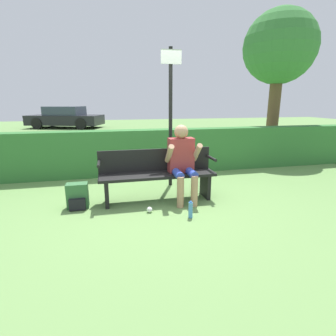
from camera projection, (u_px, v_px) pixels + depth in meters
The scene contains 10 objects.
ground_plane at pixel (158, 200), 4.44m from camera, with size 40.00×40.00×0.00m, color #668E4C.
hedge_back at pixel (143, 152), 6.00m from camera, with size 12.00×0.40×1.01m.
park_bench at pixel (157, 173), 4.38m from camera, with size 1.92×0.43×0.85m.
person_seated at pixel (182, 159), 4.31m from camera, with size 0.55×0.57×1.26m.
backpack at pixel (78, 196), 4.09m from camera, with size 0.32×0.25×0.40m.
water_bottle at pixel (191, 210), 3.76m from camera, with size 0.06×0.06×0.25m.
signpost at pixel (171, 111), 4.89m from camera, with size 0.37×0.09×2.57m.
parked_car at pixel (65, 118), 16.27m from camera, with size 4.76×3.16×1.31m.
tree at pixel (279, 49), 7.52m from camera, with size 2.07×2.07×4.17m.
litter_crumple at pixel (150, 210), 3.95m from camera, with size 0.09×0.09×0.09m.
Camera 1 is at (-0.76, -4.10, 1.64)m, focal length 28.00 mm.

